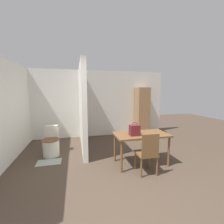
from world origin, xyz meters
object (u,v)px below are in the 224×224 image
Objects in this scene: dining_table at (141,137)px; wooden_cabinet at (142,111)px; handbag at (135,130)px; toilet at (51,144)px; wooden_chair at (148,152)px.

wooden_cabinet reaches higher than dining_table.
toilet is at bearing 149.57° from handbag.
handbag is 2.70m from wooden_cabinet.
handbag is (-0.21, -0.09, 0.21)m from dining_table.
dining_table is 0.31m from handbag.
wooden_cabinet is (3.22, 1.24, 0.63)m from toilet.
toilet is 2.52× the size of handbag.
handbag is (1.93, -1.13, 0.55)m from toilet.
dining_table is at bearing -25.99° from toilet.
handbag reaches higher than toilet.
wooden_chair is 2.92× the size of handbag.
wooden_cabinet reaches higher than wooden_chair.
wooden_cabinet is at bearing 69.50° from wooden_chair.
handbag is at bearing -118.52° from wooden_cabinet.
dining_table is 0.50m from wooden_chair.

